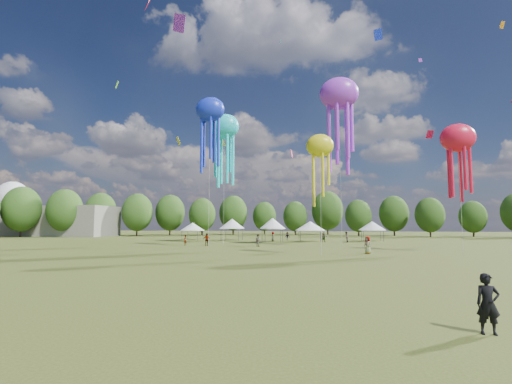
# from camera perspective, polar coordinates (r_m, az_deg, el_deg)

# --- Properties ---
(ground) EXTENTS (300.00, 300.00, 0.00)m
(ground) POSITION_cam_1_polar(r_m,az_deg,el_deg) (16.35, -5.77, -16.61)
(ground) COLOR #384416
(ground) RESTS_ON ground
(observer_main) EXTENTS (0.68, 0.46, 1.80)m
(observer_main) POSITION_cam_1_polar(r_m,az_deg,el_deg) (13.43, 32.51, -14.51)
(observer_main) COLOR black
(observer_main) RESTS_ON ground
(spectator_near) EXTENTS (1.07, 1.07, 1.75)m
(spectator_near) POSITION_cam_1_polar(r_m,az_deg,el_deg) (53.76, 0.31, -7.58)
(spectator_near) COLOR gray
(spectator_near) RESTS_ON ground
(spectators_far) EXTENTS (26.64, 32.06, 1.89)m
(spectators_far) POSITION_cam_1_polar(r_m,az_deg,el_deg) (62.22, 6.64, -7.18)
(spectators_far) COLOR gray
(spectators_far) RESTS_ON ground
(festival_tents) EXTENTS (40.57, 11.08, 4.40)m
(festival_tents) POSITION_cam_1_polar(r_m,az_deg,el_deg) (70.80, 3.19, -5.19)
(festival_tents) COLOR #47474C
(festival_tents) RESTS_ON ground
(show_kites) EXTENTS (36.32, 22.07, 24.63)m
(show_kites) POSITION_cam_1_polar(r_m,az_deg,el_deg) (53.88, 6.05, 9.64)
(show_kites) COLOR #182CD8
(show_kites) RESTS_ON ground
(small_kites) EXTENTS (75.09, 55.11, 45.13)m
(small_kites) POSITION_cam_1_polar(r_m,az_deg,el_deg) (63.50, 6.45, 21.99)
(small_kites) COLOR #182CD8
(small_kites) RESTS_ON ground
(treeline) EXTENTS (201.57, 95.24, 13.43)m
(treeline) POSITION_cam_1_polar(r_m,az_deg,el_deg) (78.38, 4.74, -2.61)
(treeline) COLOR #38281C
(treeline) RESTS_ON ground
(hangar) EXTENTS (40.00, 12.00, 8.00)m
(hangar) POSITION_cam_1_polar(r_m,az_deg,el_deg) (116.15, -30.40, -3.97)
(hangar) COLOR gray
(hangar) RESTS_ON ground
(radome) EXTENTS (9.00, 9.00, 16.00)m
(radome) POSITION_cam_1_polar(r_m,az_deg,el_deg) (131.63, -33.81, -1.24)
(radome) COLOR white
(radome) RESTS_ON ground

